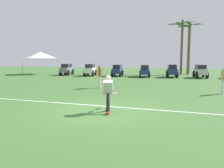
{
  "coord_description": "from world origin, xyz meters",
  "views": [
    {
      "loc": [
        2.41,
        -8.17,
        2.06
      ],
      "look_at": [
        0.11,
        1.47,
        0.9
      ],
      "focal_mm": 35.0,
      "sensor_mm": 36.0,
      "label": 1
    }
  ],
  "objects_px": {
    "parked_car_slot_a": "(67,69)",
    "parked_car_slot_e": "(172,71)",
    "parked_car_slot_c": "(117,70)",
    "frisbee_in_flight": "(114,93)",
    "palm_tree_left_of_centre": "(189,44)",
    "teammate_near_sideline": "(100,75)",
    "frisbee_thrower": "(108,92)",
    "teammate_midfield": "(223,78)",
    "event_tent": "(40,55)",
    "parked_car_slot_d": "(145,71)",
    "palm_tree_far_left": "(182,42)",
    "parked_car_slot_f": "(200,71)",
    "parked_car_slot_b": "(90,70)"
  },
  "relations": [
    {
      "from": "frisbee_in_flight",
      "to": "parked_car_slot_f",
      "type": "distance_m",
      "value": 17.01
    },
    {
      "from": "palm_tree_left_of_centre",
      "to": "parked_car_slot_c",
      "type": "bearing_deg",
      "value": -150.08
    },
    {
      "from": "frisbee_thrower",
      "to": "frisbee_in_flight",
      "type": "xyz_separation_m",
      "value": [
        0.05,
        0.81,
        -0.19
      ]
    },
    {
      "from": "teammate_midfield",
      "to": "event_tent",
      "type": "distance_m",
      "value": 22.93
    },
    {
      "from": "teammate_near_sideline",
      "to": "palm_tree_far_left",
      "type": "xyz_separation_m",
      "value": [
        6.54,
        15.26,
        3.28
      ]
    },
    {
      "from": "palm_tree_left_of_centre",
      "to": "event_tent",
      "type": "bearing_deg",
      "value": -168.48
    },
    {
      "from": "parked_car_slot_e",
      "to": "parked_car_slot_c",
      "type": "bearing_deg",
      "value": 178.25
    },
    {
      "from": "frisbee_thrower",
      "to": "parked_car_slot_c",
      "type": "distance_m",
      "value": 17.35
    },
    {
      "from": "frisbee_thrower",
      "to": "teammate_near_sideline",
      "type": "distance_m",
      "value": 7.0
    },
    {
      "from": "parked_car_slot_d",
      "to": "palm_tree_far_left",
      "type": "bearing_deg",
      "value": 51.42
    },
    {
      "from": "parked_car_slot_b",
      "to": "parked_car_slot_a",
      "type": "bearing_deg",
      "value": 173.15
    },
    {
      "from": "teammate_near_sideline",
      "to": "parked_car_slot_e",
      "type": "bearing_deg",
      "value": 62.87
    },
    {
      "from": "parked_car_slot_a",
      "to": "parked_car_slot_f",
      "type": "bearing_deg",
      "value": -1.06
    },
    {
      "from": "palm_tree_far_left",
      "to": "palm_tree_left_of_centre",
      "type": "bearing_deg",
      "value": -0.98
    },
    {
      "from": "parked_car_slot_a",
      "to": "parked_car_slot_e",
      "type": "xyz_separation_m",
      "value": [
        12.66,
        -0.23,
        0.0
      ]
    },
    {
      "from": "parked_car_slot_d",
      "to": "parked_car_slot_c",
      "type": "bearing_deg",
      "value": 170.76
    },
    {
      "from": "frisbee_in_flight",
      "to": "teammate_midfield",
      "type": "bearing_deg",
      "value": 42.6
    },
    {
      "from": "teammate_near_sideline",
      "to": "parked_car_slot_f",
      "type": "bearing_deg",
      "value": 51.26
    },
    {
      "from": "parked_car_slot_a",
      "to": "parked_car_slot_d",
      "type": "height_order",
      "value": "parked_car_slot_a"
    },
    {
      "from": "teammate_near_sideline",
      "to": "event_tent",
      "type": "height_order",
      "value": "event_tent"
    },
    {
      "from": "parked_car_slot_a",
      "to": "parked_car_slot_f",
      "type": "relative_size",
      "value": 0.99
    },
    {
      "from": "frisbee_in_flight",
      "to": "parked_car_slot_a",
      "type": "xyz_separation_m",
      "value": [
        -9.79,
        16.27,
        0.14
      ]
    },
    {
      "from": "frisbee_thrower",
      "to": "teammate_midfield",
      "type": "bearing_deg",
      "value": 46.66
    },
    {
      "from": "parked_car_slot_a",
      "to": "parked_car_slot_b",
      "type": "height_order",
      "value": "same"
    },
    {
      "from": "frisbee_thrower",
      "to": "parked_car_slot_f",
      "type": "height_order",
      "value": "frisbee_thrower"
    },
    {
      "from": "frisbee_in_flight",
      "to": "parked_car_slot_b",
      "type": "relative_size",
      "value": 0.14
    },
    {
      "from": "frisbee_in_flight",
      "to": "event_tent",
      "type": "distance_m",
      "value": 22.2
    },
    {
      "from": "parked_car_slot_e",
      "to": "frisbee_in_flight",
      "type": "bearing_deg",
      "value": -100.16
    },
    {
      "from": "palm_tree_far_left",
      "to": "teammate_near_sideline",
      "type": "bearing_deg",
      "value": -113.19
    },
    {
      "from": "parked_car_slot_e",
      "to": "event_tent",
      "type": "relative_size",
      "value": 0.71
    },
    {
      "from": "parked_car_slot_a",
      "to": "palm_tree_left_of_centre",
      "type": "distance_m",
      "value": 15.9
    },
    {
      "from": "palm_tree_left_of_centre",
      "to": "teammate_near_sideline",
      "type": "bearing_deg",
      "value": -115.95
    },
    {
      "from": "teammate_midfield",
      "to": "parked_car_slot_e",
      "type": "bearing_deg",
      "value": 102.87
    },
    {
      "from": "frisbee_in_flight",
      "to": "parked_car_slot_a",
      "type": "bearing_deg",
      "value": 121.02
    },
    {
      "from": "frisbee_thrower",
      "to": "parked_car_slot_d",
      "type": "bearing_deg",
      "value": 90.2
    },
    {
      "from": "palm_tree_far_left",
      "to": "event_tent",
      "type": "relative_size",
      "value": 2.07
    },
    {
      "from": "parked_car_slot_b",
      "to": "parked_car_slot_f",
      "type": "height_order",
      "value": "same"
    },
    {
      "from": "parked_car_slot_c",
      "to": "event_tent",
      "type": "distance_m",
      "value": 10.82
    },
    {
      "from": "parked_car_slot_a",
      "to": "palm_tree_far_left",
      "type": "xyz_separation_m",
      "value": [
        13.95,
        4.78,
        3.48
      ]
    },
    {
      "from": "parked_car_slot_a",
      "to": "parked_car_slot_e",
      "type": "height_order",
      "value": "same"
    },
    {
      "from": "palm_tree_left_of_centre",
      "to": "event_tent",
      "type": "relative_size",
      "value": 1.98
    },
    {
      "from": "frisbee_thrower",
      "to": "parked_car_slot_c",
      "type": "height_order",
      "value": "frisbee_thrower"
    },
    {
      "from": "frisbee_in_flight",
      "to": "parked_car_slot_f",
      "type": "relative_size",
      "value": 0.14
    },
    {
      "from": "parked_car_slot_e",
      "to": "palm_tree_left_of_centre",
      "type": "bearing_deg",
      "value": 66.55
    },
    {
      "from": "parked_car_slot_a",
      "to": "parked_car_slot_e",
      "type": "relative_size",
      "value": 1.01
    },
    {
      "from": "parked_car_slot_c",
      "to": "palm_tree_left_of_centre",
      "type": "distance_m",
      "value": 10.17
    },
    {
      "from": "parked_car_slot_f",
      "to": "palm_tree_far_left",
      "type": "height_order",
      "value": "palm_tree_far_left"
    },
    {
      "from": "frisbee_thrower",
      "to": "parked_car_slot_e",
      "type": "relative_size",
      "value": 0.59
    },
    {
      "from": "teammate_midfield",
      "to": "parked_car_slot_e",
      "type": "distance_m",
      "value": 11.36
    },
    {
      "from": "parked_car_slot_a",
      "to": "parked_car_slot_b",
      "type": "bearing_deg",
      "value": -6.85
    }
  ]
}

